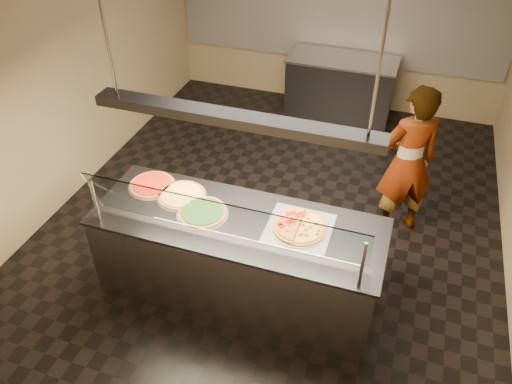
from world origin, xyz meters
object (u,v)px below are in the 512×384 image
(pizza_spinach, at_px, (203,212))
(pizza_tomato, at_px, (152,184))
(half_pizza_sausage, at_px, (312,229))
(heat_lamp_housing, at_px, (234,118))
(prep_table, at_px, (340,88))
(pizza_cheese, at_px, (182,195))
(pizza_spatula, at_px, (193,201))
(sneeze_guard, at_px, (221,219))
(worker, at_px, (407,163))
(half_pizza_pepperoni, at_px, (287,223))
(serving_counter, at_px, (238,258))
(perforated_tray, at_px, (299,228))

(pizza_spinach, bearing_deg, pizza_tomato, 160.05)
(half_pizza_sausage, relative_size, pizza_tomato, 1.03)
(pizza_tomato, bearing_deg, heat_lamp_housing, -13.02)
(half_pizza_sausage, relative_size, prep_table, 0.29)
(pizza_tomato, bearing_deg, pizza_cheese, -9.63)
(half_pizza_sausage, xyz_separation_m, pizza_spatula, (-1.12, 0.02, 0.00))
(sneeze_guard, distance_m, worker, 2.30)
(pizza_spinach, height_order, pizza_spatula, pizza_spatula)
(half_pizza_pepperoni, xyz_separation_m, pizza_spinach, (-0.76, -0.08, -0.02))
(pizza_spinach, height_order, pizza_tomato, pizza_spinach)
(serving_counter, height_order, pizza_spinach, pizza_spinach)
(half_pizza_sausage, xyz_separation_m, worker, (0.69, 1.42, -0.08))
(pizza_tomato, bearing_deg, serving_counter, -13.02)
(pizza_spatula, bearing_deg, heat_lamp_housing, -11.20)
(half_pizza_sausage, xyz_separation_m, heat_lamp_housing, (-0.65, -0.07, 0.99))
(serving_counter, height_order, pizza_spatula, pizza_spatula)
(half_pizza_sausage, relative_size, pizza_spatula, 1.79)
(serving_counter, distance_m, pizza_cheese, 0.79)
(pizza_cheese, bearing_deg, half_pizza_pepperoni, -4.99)
(pizza_spatula, bearing_deg, half_pizza_pepperoni, -1.33)
(half_pizza_pepperoni, height_order, worker, worker)
(half_pizza_pepperoni, distance_m, prep_table, 3.80)
(pizza_spinach, distance_m, pizza_tomato, 0.67)
(half_pizza_pepperoni, bearing_deg, worker, 57.33)
(sneeze_guard, height_order, worker, worker)
(pizza_cheese, relative_size, worker, 0.27)
(heat_lamp_housing, bearing_deg, pizza_spinach, -178.84)
(sneeze_guard, distance_m, perforated_tray, 0.74)
(pizza_tomato, relative_size, prep_table, 0.28)
(half_pizza_sausage, xyz_separation_m, pizza_tomato, (-1.61, 0.15, -0.01))
(worker, xyz_separation_m, heat_lamp_housing, (-1.34, -1.49, 1.08))
(sneeze_guard, relative_size, pizza_tomato, 5.27)
(perforated_tray, relative_size, worker, 0.32)
(heat_lamp_housing, bearing_deg, worker, 48.08)
(serving_counter, distance_m, pizza_tomato, 1.09)
(pizza_spatula, xyz_separation_m, worker, (1.81, 1.40, -0.09))
(perforated_tray, bearing_deg, sneeze_guard, -142.57)
(pizza_spatula, bearing_deg, half_pizza_sausage, -1.13)
(perforated_tray, height_order, pizza_cheese, pizza_cheese)
(sneeze_guard, height_order, pizza_spinach, sneeze_guard)
(sneeze_guard, bearing_deg, pizza_cheese, 140.48)
(half_pizza_sausage, bearing_deg, half_pizza_pepperoni, 179.69)
(pizza_tomato, relative_size, pizza_spatula, 1.74)
(perforated_tray, distance_m, worker, 1.63)
(perforated_tray, bearing_deg, half_pizza_sausage, 0.24)
(worker, bearing_deg, perforated_tray, 31.70)
(serving_counter, bearing_deg, sneeze_guard, -90.00)
(half_pizza_pepperoni, height_order, pizza_cheese, half_pizza_pepperoni)
(sneeze_guard, bearing_deg, half_pizza_sausage, 32.41)
(perforated_tray, height_order, half_pizza_pepperoni, half_pizza_pepperoni)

